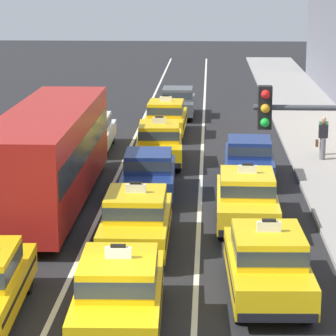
# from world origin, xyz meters

# --- Properties ---
(lane_stripe_left_center) EXTENTS (0.14, 80.00, 0.01)m
(lane_stripe_left_center) POSITION_xyz_m (-1.60, 20.00, 0.00)
(lane_stripe_left_center) COLOR silver
(lane_stripe_left_center) RESTS_ON ground
(lane_stripe_center_right) EXTENTS (0.14, 80.00, 0.01)m
(lane_stripe_center_right) POSITION_xyz_m (1.60, 20.00, 0.00)
(lane_stripe_center_right) COLOR silver
(lane_stripe_center_right) RESTS_ON ground
(bus_left_second) EXTENTS (2.59, 11.22, 3.22)m
(bus_left_second) POSITION_xyz_m (-3.35, 11.12, 1.82)
(bus_left_second) COLOR black
(bus_left_second) RESTS_ON ground
(sedan_left_third) EXTENTS (1.85, 4.33, 1.58)m
(sedan_left_third) POSITION_xyz_m (-3.22, 20.00, 0.85)
(sedan_left_third) COLOR black
(sedan_left_third) RESTS_ON ground
(taxi_center_nearest) EXTENTS (1.95, 4.61, 1.96)m
(taxi_center_nearest) POSITION_xyz_m (-0.01, 1.47, 0.88)
(taxi_center_nearest) COLOR black
(taxi_center_nearest) RESTS_ON ground
(taxi_center_second) EXTENTS (1.85, 4.57, 1.96)m
(taxi_center_second) POSITION_xyz_m (-0.11, 6.81, 0.88)
(taxi_center_second) COLOR black
(taxi_center_second) RESTS_ON ground
(sedan_center_third) EXTENTS (1.88, 4.35, 1.58)m
(sedan_center_third) POSITION_xyz_m (-0.18, 12.42, 0.85)
(sedan_center_third) COLOR black
(sedan_center_third) RESTS_ON ground
(taxi_center_fourth) EXTENTS (2.00, 4.63, 1.96)m
(taxi_center_fourth) POSITION_xyz_m (-0.12, 17.50, 0.88)
(taxi_center_fourth) COLOR black
(taxi_center_fourth) RESTS_ON ground
(taxi_center_fifth) EXTENTS (1.89, 4.59, 1.96)m
(taxi_center_fifth) POSITION_xyz_m (-0.16, 23.39, 0.88)
(taxi_center_fifth) COLOR black
(taxi_center_fifth) RESTS_ON ground
(sedan_center_sixth) EXTENTS (1.79, 4.31, 1.58)m
(sedan_center_sixth) POSITION_xyz_m (0.19, 28.69, 0.85)
(sedan_center_sixth) COLOR black
(sedan_center_sixth) RESTS_ON ground
(taxi_right_nearest) EXTENTS (1.98, 4.62, 1.96)m
(taxi_right_nearest) POSITION_xyz_m (3.28, 3.48, 0.88)
(taxi_right_nearest) COLOR black
(taxi_right_nearest) RESTS_ON ground
(taxi_right_second) EXTENTS (1.86, 4.58, 1.96)m
(taxi_right_second) POSITION_xyz_m (3.05, 9.24, 0.88)
(taxi_right_second) COLOR black
(taxi_right_second) RESTS_ON ground
(sedan_right_third) EXTENTS (1.88, 4.35, 1.58)m
(sedan_right_third) POSITION_xyz_m (3.38, 14.93, 0.85)
(sedan_right_third) COLOR black
(sedan_right_third) RESTS_ON ground
(pedestrian_by_storefront) EXTENTS (0.47, 0.24, 1.64)m
(pedestrian_by_storefront) POSITION_xyz_m (6.48, 17.91, 0.97)
(pedestrian_by_storefront) COLOR slate
(pedestrian_by_storefront) RESTS_ON sidewalk_curb
(pedestrian_trailing) EXTENTS (0.36, 0.24, 1.60)m
(pedestrian_trailing) POSITION_xyz_m (6.62, 18.85, 0.96)
(pedestrian_trailing) COLOR #23232D
(pedestrian_trailing) RESTS_ON sidewalk_curb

